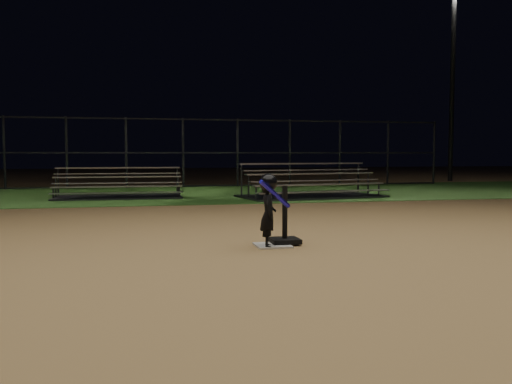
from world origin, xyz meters
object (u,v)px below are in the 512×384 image
object	(u,v)px
child_batter	(268,208)
bleacher_right	(312,190)
batting_tee	(285,232)
home_plate	(273,245)
bleacher_left	(118,192)
light_pole_right	(453,68)

from	to	relation	value
child_batter	bleacher_right	bearing A→B (deg)	-13.28
batting_tee	bleacher_right	bearing A→B (deg)	69.01
home_plate	batting_tee	bearing A→B (deg)	27.99
bleacher_left	bleacher_right	distance (m)	5.34
home_plate	bleacher_left	bearing A→B (deg)	104.21
home_plate	light_pole_right	size ratio (longest dim) A/B	0.05
batting_tee	light_pole_right	bearing A→B (deg)	51.50
batting_tee	child_batter	world-z (taller)	child_batter
batting_tee	light_pole_right	world-z (taller)	light_pole_right
bleacher_left	light_pole_right	xyz separation A→B (m)	(14.18, 6.34, 4.77)
bleacher_right	home_plate	bearing A→B (deg)	-121.26
bleacher_right	child_batter	bearing A→B (deg)	-121.52
home_plate	light_pole_right	xyz separation A→B (m)	(12.00, 14.94, 4.93)
bleacher_left	light_pole_right	size ratio (longest dim) A/B	0.41
batting_tee	bleacher_right	world-z (taller)	bleacher_right
home_plate	bleacher_right	xyz separation A→B (m)	(3.07, 7.60, 0.19)
home_plate	bleacher_left	size ratio (longest dim) A/B	0.13
home_plate	child_batter	size ratio (longest dim) A/B	0.47
home_plate	child_batter	xyz separation A→B (m)	(-0.08, -0.10, 0.50)
child_batter	light_pole_right	world-z (taller)	light_pole_right
light_pole_right	batting_tee	bearing A→B (deg)	-128.50
batting_tee	bleacher_right	size ratio (longest dim) A/B	0.18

